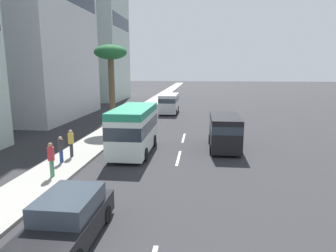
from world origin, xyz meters
name	(u,v)px	position (x,y,z in m)	size (l,w,h in m)	color
ground_plane	(189,118)	(31.50, 0.00, 0.00)	(198.00, 198.00, 0.00)	#2D2D30
sidewalk_right	(133,116)	(31.50, 6.67, 0.07)	(162.00, 2.69, 0.15)	#9E9B93
lane_stripe_mid	(179,158)	(15.70, 0.00, 0.01)	(3.20, 0.16, 0.01)	silver
lane_stripe_far	(184,138)	(21.33, 0.00, 0.01)	(3.20, 0.16, 0.01)	silver
van_lead	(225,130)	(18.29, -3.07, 1.38)	(4.83, 2.13, 2.41)	black
van_second	(169,102)	(34.85, 2.67, 1.40)	(5.18, 2.23, 2.44)	silver
car_third	(68,220)	(6.00, 2.95, 0.76)	(4.39, 1.96, 1.59)	black
minibus_fourth	(134,128)	(16.67, 3.12, 1.71)	(6.15, 2.41, 3.12)	silver
pedestrian_near_lamp	(51,158)	(11.28, 6.24, 1.16)	(0.33, 0.38, 1.81)	#4C8C66
pedestrian_mid_block	(61,148)	(13.55, 6.83, 1.02)	(0.35, 0.26, 1.60)	navy
pedestrian_by_tree	(71,142)	(14.77, 6.74, 1.12)	(0.30, 0.36, 1.75)	#333338
palm_tree	(111,58)	(24.31, 6.88, 6.59)	(2.96, 2.96, 7.63)	brown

